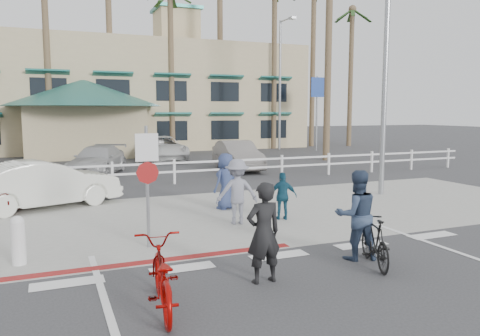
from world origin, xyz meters
name	(u,v)px	position (x,y,z in m)	size (l,w,h in m)	color
ground	(293,265)	(0.00, 0.00, 0.00)	(140.00, 140.00, 0.00)	#333335
bike_path	(358,305)	(0.00, -2.00, 0.00)	(12.00, 16.00, 0.01)	#333335
sidewalk_plaza	(215,216)	(0.00, 4.50, 0.01)	(22.00, 7.00, 0.01)	gray
cross_street	(178,193)	(0.00, 8.50, 0.00)	(40.00, 5.00, 0.01)	#333335
parking_lot	(133,165)	(0.00, 18.00, 0.00)	(50.00, 16.00, 0.01)	#333335
curb_red	(123,265)	(-3.00, 1.20, 0.01)	(7.00, 0.25, 0.02)	maroon
rail_fence	(177,172)	(0.50, 10.50, 0.50)	(29.40, 0.16, 1.00)	silver
building	(128,76)	(2.00, 31.00, 5.65)	(28.00, 16.00, 11.30)	tan
sign_post	(147,180)	(-2.30, 2.20, 1.45)	(0.50, 0.10, 2.90)	gray
bollard_0	(18,240)	(-4.80, 2.00, 0.47)	(0.26, 0.26, 0.95)	silver
streetlight_0	(386,63)	(6.50, 5.50, 4.50)	(0.60, 2.00, 9.00)	gray
streetlight_1	(280,86)	(12.00, 24.00, 4.75)	(0.60, 2.00, 9.50)	gray
info_sign	(317,112)	(14.00, 22.00, 2.80)	(1.20, 0.16, 5.60)	navy
palm_3	(47,45)	(-4.00, 25.00, 7.00)	(4.00, 4.00, 14.00)	#1B3715
palm_4	(110,43)	(0.00, 26.00, 7.50)	(4.00, 4.00, 15.00)	#1B3715
palm_5	(171,59)	(4.00, 25.00, 6.50)	(4.00, 4.00, 13.00)	#1B3715
palm_6	(220,35)	(8.00, 26.00, 8.50)	(4.00, 4.00, 17.00)	#1B3715
palm_7	(274,57)	(12.00, 25.00, 7.00)	(4.00, 4.00, 14.00)	#1B3715
palm_8	(313,54)	(16.00, 26.00, 7.50)	(4.00, 4.00, 15.00)	#1B3715
palm_9	(351,67)	(19.00, 25.00, 6.50)	(4.00, 4.00, 13.00)	#1B3715
palm_11	(329,39)	(11.00, 16.00, 7.00)	(4.00, 4.00, 14.00)	#1B3715
bike_red	(161,276)	(-2.76, -1.04, 0.52)	(0.69, 1.97, 1.04)	#7E0402
rider_red	(264,233)	(-0.91, -0.59, 0.87)	(0.63, 0.41, 1.73)	black
bike_black	(375,242)	(1.39, -0.61, 0.47)	(0.44, 1.57, 0.94)	black
rider_black	(356,215)	(1.32, -0.13, 0.88)	(0.86, 0.67, 1.77)	#2C3B55
pedestrian_a	(237,192)	(0.24, 3.44, 0.84)	(1.09, 0.63, 1.68)	gray
pedestrian_child	(283,196)	(1.54, 3.39, 0.64)	(0.75, 0.31, 1.29)	navy
pedestrian_b	(226,181)	(0.62, 5.27, 0.83)	(0.82, 0.53, 1.67)	navy
car_white_sedan	(44,184)	(-4.35, 7.50, 0.72)	(1.52, 4.37, 1.44)	silver
lot_car_1	(97,160)	(-2.14, 14.60, 0.65)	(1.82, 4.48, 1.30)	#A4A4A5
lot_car_3	(237,156)	(4.42, 13.74, 0.72)	(1.52, 4.35, 1.43)	slate
lot_car_5	(162,148)	(1.97, 19.53, 0.72)	(2.37, 5.15, 1.43)	silver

